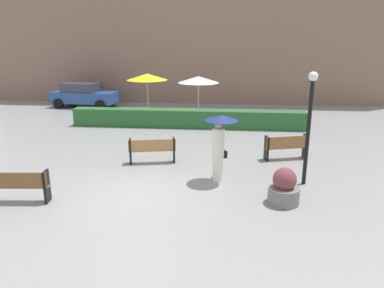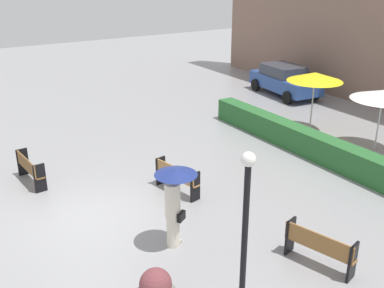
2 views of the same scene
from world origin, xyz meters
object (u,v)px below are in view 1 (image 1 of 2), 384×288
object	(u,v)px
bench_far_right	(287,146)
bench_near_left	(18,184)
pedestrian_with_umbrella	(220,138)
bench_mid_center	(152,149)
lamp_post	(310,116)
parked_car	(84,95)
planter_pot	(284,188)
patio_umbrella_white	(198,80)
patio_umbrella_yellow	(147,77)

from	to	relation	value
bench_far_right	bench_near_left	xyz separation A→B (m)	(-7.90, -4.50, 0.00)
bench_near_left	pedestrian_with_umbrella	xyz separation A→B (m)	(5.45, 2.13, 0.86)
bench_mid_center	bench_near_left	bearing A→B (deg)	-129.88
lamp_post	parked_car	world-z (taller)	lamp_post
planter_pot	bench_mid_center	bearing A→B (deg)	145.13
bench_far_right	lamp_post	distance (m)	2.88
lamp_post	patio_umbrella_white	xyz separation A→B (m)	(-4.05, 9.53, -0.02)
bench_far_right	patio_umbrella_white	bearing A→B (deg)	118.31
planter_pot	lamp_post	distance (m)	2.42
patio_umbrella_white	parked_car	world-z (taller)	patio_umbrella_white
bench_mid_center	parked_car	bearing A→B (deg)	122.03
pedestrian_with_umbrella	patio_umbrella_white	size ratio (longest dim) A/B	0.92
lamp_post	parked_car	xyz separation A→B (m)	(-11.67, 12.02, -1.34)
bench_far_right	parked_car	world-z (taller)	parked_car
bench_mid_center	pedestrian_with_umbrella	bearing A→B (deg)	-31.25
bench_near_left	planter_pot	size ratio (longest dim) A/B	1.65
bench_near_left	patio_umbrella_white	distance (m)	12.44
bench_mid_center	planter_pot	bearing A→B (deg)	-34.87
parked_car	patio_umbrella_yellow	bearing A→B (deg)	-32.09
pedestrian_with_umbrella	lamp_post	bearing A→B (deg)	-0.02
pedestrian_with_umbrella	patio_umbrella_white	bearing A→B (deg)	98.38
planter_pot	patio_umbrella_yellow	xyz separation A→B (m)	(-5.99, 10.46, 1.87)
pedestrian_with_umbrella	lamp_post	distance (m)	2.75
bench_near_left	patio_umbrella_yellow	world-z (taller)	patio_umbrella_yellow
pedestrian_with_umbrella	patio_umbrella_yellow	bearing A→B (deg)	114.96
lamp_post	patio_umbrella_white	world-z (taller)	lamp_post
lamp_post	patio_umbrella_white	distance (m)	10.36
patio_umbrella_yellow	lamp_post	bearing A→B (deg)	-52.76
bench_near_left	patio_umbrella_yellow	bearing A→B (deg)	83.49
bench_near_left	planter_pot	world-z (taller)	planter_pot
planter_pot	parked_car	xyz separation A→B (m)	(-10.84, 13.50, 0.38)
bench_mid_center	parked_car	distance (m)	12.44
planter_pot	bench_far_right	bearing A→B (deg)	80.55
lamp_post	patio_umbrella_yellow	xyz separation A→B (m)	(-6.82, 8.98, 0.16)
patio_umbrella_yellow	patio_umbrella_white	world-z (taller)	patio_umbrella_yellow
bench_near_left	planter_pot	xyz separation A→B (m)	(7.26, 0.65, -0.10)
planter_pot	patio_umbrella_yellow	bearing A→B (deg)	119.80
bench_far_right	pedestrian_with_umbrella	size ratio (longest dim) A/B	0.79
pedestrian_with_umbrella	patio_umbrella_yellow	xyz separation A→B (m)	(-4.18, 8.98, 0.92)
bench_far_right	lamp_post	size ratio (longest dim) A/B	0.49
planter_pot	pedestrian_with_umbrella	bearing A→B (deg)	140.72
bench_far_right	pedestrian_with_umbrella	world-z (taller)	pedestrian_with_umbrella
pedestrian_with_umbrella	lamp_post	size ratio (longest dim) A/B	0.61
bench_mid_center	planter_pot	xyz separation A→B (m)	(4.24, -2.96, -0.10)
patio_umbrella_white	parked_car	size ratio (longest dim) A/B	0.53
patio_umbrella_yellow	patio_umbrella_white	distance (m)	2.84
pedestrian_with_umbrella	parked_car	xyz separation A→B (m)	(-9.03, 12.02, -0.58)
planter_pot	patio_umbrella_white	xyz separation A→B (m)	(-3.21, 11.01, 1.69)
patio_umbrella_yellow	parked_car	xyz separation A→B (m)	(-4.85, 3.04, -1.50)
bench_far_right	pedestrian_with_umbrella	xyz separation A→B (m)	(-2.45, -2.38, 0.86)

